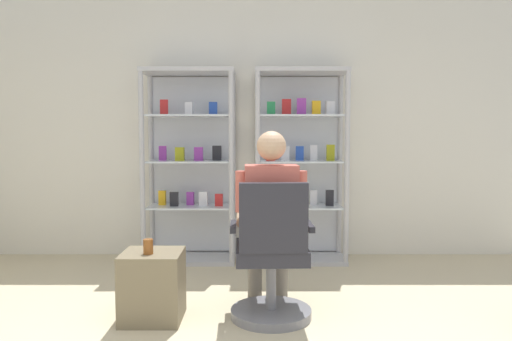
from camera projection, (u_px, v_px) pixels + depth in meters
back_wall at (246, 126)px, 5.04m from camera, size 6.00×0.10×2.70m
display_cabinet_left at (191, 165)px, 4.84m from camera, size 0.90×0.45×1.90m
display_cabinet_right at (300, 164)px, 4.83m from camera, size 0.90×0.45×1.90m
office_chair at (272, 264)px, 3.26m from camera, size 0.57×0.56×0.96m
seated_shopkeeper at (271, 213)px, 3.40m from camera, size 0.50×0.57×1.29m
storage_crate at (153, 286)px, 3.29m from camera, size 0.40×0.38×0.47m
tea_glass at (149, 247)px, 3.21m from camera, size 0.07×0.07×0.10m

